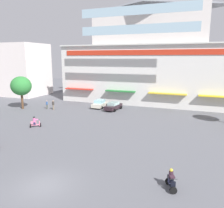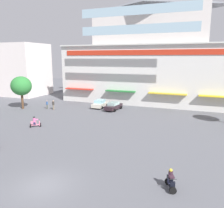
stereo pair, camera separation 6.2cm
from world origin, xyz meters
TOP-DOWN VIEW (x-y plane):
  - ground_plane at (0.00, 13.00)m, footprint 128.00×128.00m
  - colonial_building at (0.00, 36.72)m, footprint 35.62×18.47m
  - flank_building_left at (-31.90, 33.47)m, footprint 11.21×9.57m
  - plaza_tree_0 at (-20.12, 20.08)m, footprint 3.78×3.57m
  - parked_car_0 at (-7.23, 26.13)m, footprint 2.47×3.96m
  - parked_car_1 at (-4.13, 25.26)m, footprint 2.55×4.40m
  - scooter_rider_0 at (8.77, 2.98)m, footprint 1.00×1.45m
  - scooter_rider_3 at (-10.37, 11.69)m, footprint 1.44×1.33m
  - pedestrian_0 at (-14.37, 21.50)m, footprint 0.52×0.52m
  - pedestrian_1 at (-15.85, 21.63)m, footprint 0.41×0.41m

SIDE VIEW (x-z plane):
  - ground_plane at x=0.00m, z-range 0.00..0.00m
  - scooter_rider_3 at x=-10.37m, z-range -0.14..1.37m
  - scooter_rider_0 at x=8.77m, z-range -0.13..1.40m
  - parked_car_1 at x=-4.13m, z-range 0.01..1.45m
  - parked_car_0 at x=-7.23m, z-range 0.00..1.53m
  - pedestrian_1 at x=-15.85m, z-range 0.11..1.70m
  - pedestrian_0 at x=-14.37m, z-range 0.11..1.85m
  - plaza_tree_0 at x=-20.12m, z-range 1.24..7.25m
  - flank_building_left at x=-31.90m, z-range 0.00..12.70m
  - colonial_building at x=0.00m, z-range -1.46..20.40m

